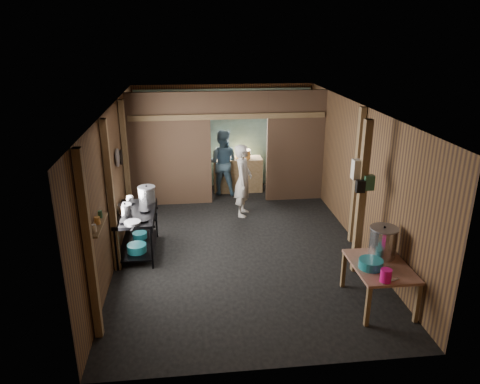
{
  "coord_description": "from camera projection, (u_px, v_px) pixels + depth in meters",
  "views": [
    {
      "loc": [
        -0.87,
        -7.86,
        3.9
      ],
      "look_at": [
        0.0,
        -0.2,
        1.1
      ],
      "focal_mm": 33.82,
      "sensor_mm": 36.0,
      "label": 1
    }
  ],
  "objects": [
    {
      "name": "floor",
      "position": [
        239.0,
        242.0,
        8.76
      ],
      "size": [
        4.5,
        7.0,
        0.0
      ],
      "primitive_type": "cube",
      "color": "black",
      "rests_on": "ground"
    },
    {
      "name": "ceiling",
      "position": [
        239.0,
        107.0,
        7.87
      ],
      "size": [
        4.5,
        7.0,
        0.0
      ],
      "primitive_type": "cube",
      "color": "#312E2A",
      "rests_on": "ground"
    },
    {
      "name": "wall_back",
      "position": [
        224.0,
        136.0,
        11.59
      ],
      "size": [
        4.5,
        0.0,
        2.6
      ],
      "primitive_type": "cube",
      "color": "brown",
      "rests_on": "ground"
    },
    {
      "name": "wall_front",
      "position": [
        273.0,
        275.0,
        5.05
      ],
      "size": [
        4.5,
        0.0,
        2.6
      ],
      "primitive_type": "cube",
      "color": "brown",
      "rests_on": "ground"
    },
    {
      "name": "wall_left",
      "position": [
        114.0,
        183.0,
        8.08
      ],
      "size": [
        0.0,
        7.0,
        2.6
      ],
      "primitive_type": "cube",
      "color": "brown",
      "rests_on": "ground"
    },
    {
      "name": "wall_right",
      "position": [
        357.0,
        174.0,
        8.56
      ],
      "size": [
        0.0,
        7.0,
        2.6
      ],
      "primitive_type": "cube",
      "color": "brown",
      "rests_on": "ground"
    },
    {
      "name": "partition_left",
      "position": [
        170.0,
        150.0,
        10.23
      ],
      "size": [
        1.85,
        0.1,
        2.6
      ],
      "primitive_type": "cube",
      "color": "brown",
      "rests_on": "floor"
    },
    {
      "name": "partition_right",
      "position": [
        295.0,
        147.0,
        10.54
      ],
      "size": [
        1.35,
        0.1,
        2.6
      ],
      "primitive_type": "cube",
      "color": "brown",
      "rests_on": "floor"
    },
    {
      "name": "partition_header",
      "position": [
        239.0,
        104.0,
        10.06
      ],
      "size": [
        1.3,
        0.1,
        0.6
      ],
      "primitive_type": "cube",
      "color": "brown",
      "rests_on": "wall_back"
    },
    {
      "name": "turquoise_panel",
      "position": [
        224.0,
        138.0,
        11.55
      ],
      "size": [
        4.4,
        0.06,
        2.5
      ],
      "primitive_type": "cube",
      "color": "#7CA9A5",
      "rests_on": "wall_back"
    },
    {
      "name": "back_counter",
      "position": [
        238.0,
        174.0,
        11.4
      ],
      "size": [
        1.2,
        0.5,
        0.85
      ],
      "primitive_type": "cube",
      "color": "#917551",
      "rests_on": "floor"
    },
    {
      "name": "wall_clock",
      "position": [
        234.0,
        113.0,
        11.32
      ],
      "size": [
        0.2,
        0.03,
        0.2
      ],
      "primitive_type": "cylinder",
      "rotation": [
        1.57,
        0.0,
        0.0
      ],
      "color": "beige",
      "rests_on": "wall_back"
    },
    {
      "name": "post_left_a",
      "position": [
        89.0,
        249.0,
        5.66
      ],
      "size": [
        0.1,
        0.12,
        2.6
      ],
      "primitive_type": "cube",
      "color": "#917551",
      "rests_on": "floor"
    },
    {
      "name": "post_left_b",
      "position": [
        111.0,
        198.0,
        7.34
      ],
      "size": [
        0.1,
        0.12,
        2.6
      ],
      "primitive_type": "cube",
      "color": "#917551",
      "rests_on": "floor"
    },
    {
      "name": "post_left_c",
      "position": [
        126.0,
        164.0,
        9.21
      ],
      "size": [
        0.1,
        0.12,
        2.6
      ],
      "primitive_type": "cube",
      "color": "#917551",
      "rests_on": "floor"
    },
    {
      "name": "post_right",
      "position": [
        357.0,
        177.0,
        8.36
      ],
      "size": [
        0.1,
        0.12,
        2.6
      ],
      "primitive_type": "cube",
      "color": "#917551",
      "rests_on": "floor"
    },
    {
      "name": "post_free",
      "position": [
        361.0,
        199.0,
        7.3
      ],
      "size": [
        0.12,
        0.12,
        2.6
      ],
      "primitive_type": "cube",
      "color": "#917551",
      "rests_on": "floor"
    },
    {
      "name": "cross_beam",
      "position": [
        228.0,
        116.0,
        10.07
      ],
      "size": [
        4.4,
        0.12,
        0.12
      ],
      "primitive_type": "cube",
      "color": "#917551",
      "rests_on": "wall_left"
    },
    {
      "name": "pan_lid_big",
      "position": [
        118.0,
        158.0,
        8.34
      ],
      "size": [
        0.03,
        0.34,
        0.34
      ],
      "primitive_type": "cylinder",
      "rotation": [
        0.0,
        1.57,
        0.0
      ],
      "color": "gray",
      "rests_on": "wall_left"
    },
    {
      "name": "pan_lid_small",
      "position": [
        121.0,
        157.0,
        8.75
      ],
      "size": [
        0.03,
        0.3,
        0.3
      ],
      "primitive_type": "cylinder",
      "rotation": [
        0.0,
        1.57,
        0.0
      ],
      "color": "black",
      "rests_on": "wall_left"
    },
    {
      "name": "wall_shelf",
      "position": [
        98.0,
        225.0,
        6.1
      ],
      "size": [
        0.14,
        0.8,
        0.03
      ],
      "primitive_type": "cube",
      "color": "#917551",
      "rests_on": "wall_left"
    },
    {
      "name": "jar_white",
      "position": [
        94.0,
        228.0,
        5.84
      ],
      "size": [
        0.07,
        0.07,
        0.1
      ],
      "primitive_type": "cylinder",
      "color": "beige",
      "rests_on": "wall_shelf"
    },
    {
      "name": "jar_yellow",
      "position": [
        97.0,
        221.0,
        6.07
      ],
      "size": [
        0.08,
        0.08,
        0.1
      ],
      "primitive_type": "cylinder",
      "color": "#E69F49",
      "rests_on": "wall_shelf"
    },
    {
      "name": "jar_green",
      "position": [
        100.0,
        214.0,
        6.28
      ],
      "size": [
        0.06,
        0.06,
        0.1
      ],
      "primitive_type": "cylinder",
      "color": "#2C6041",
      "rests_on": "wall_shelf"
    },
    {
      "name": "bag_white",
      "position": [
        359.0,
        169.0,
        7.21
      ],
      "size": [
        0.22,
        0.15,
        0.32
      ],
      "primitive_type": "cube",
      "color": "beige",
      "rests_on": "post_free"
    },
    {
      "name": "bag_green",
      "position": [
        369.0,
        183.0,
        7.15
      ],
      "size": [
        0.16,
        0.12,
        0.24
      ],
      "primitive_type": "cube",
      "color": "#2C6041",
      "rests_on": "post_free"
    },
    {
      "name": "bag_black",
      "position": [
        360.0,
        186.0,
        7.13
      ],
      "size": [
        0.14,
        0.1,
        0.2
      ],
      "primitive_type": "cube",
      "color": "black",
      "rests_on": "post_free"
    },
    {
      "name": "gas_range",
      "position": [
        138.0,
        232.0,
        8.21
      ],
      "size": [
        0.71,
        1.37,
        0.81
      ],
      "primitive_type": null,
      "color": "black",
      "rests_on": "floor"
    },
    {
      "name": "prep_table",
      "position": [
        378.0,
        284.0,
        6.7
      ],
      "size": [
        0.8,
        1.1,
        0.65
      ],
      "primitive_type": null,
      "color": "#AE7563",
      "rests_on": "floor"
    },
    {
      "name": "stove_pot_large",
      "position": [
        147.0,
        195.0,
        8.47
      ],
      "size": [
        0.4,
        0.4,
        0.33
      ],
      "primitive_type": null,
      "rotation": [
        0.0,
        0.0,
        0.27
      ],
      "color": "silver",
      "rests_on": "gas_range"
    },
    {
      "name": "stove_pot_med",
      "position": [
        125.0,
        210.0,
        7.95
      ],
      "size": [
        0.3,
        0.3,
        0.21
      ],
      "primitive_type": null,
      "rotation": [
        0.0,
        0.0,
        0.35
      ],
      "color": "silver",
      "rests_on": "gas_range"
    },
    {
      "name": "stove_saucepan",
      "position": [
        129.0,
        199.0,
        8.55
      ],
      "size": [
        0.16,
        0.16,
        0.1
      ],
      "primitive_type": "cylinder",
      "rotation": [
        0.0,
        0.0,
        0.07
      ],
      "color": "silver",
      "rests_on": "gas_range"
    },
    {
      "name": "frying_pan",
      "position": [
        132.0,
        223.0,
        7.56
      ],
      "size": [
        0.34,
        0.53,
        0.07
      ],
      "primitive_type": null,
      "rotation": [
        0.0,
        0.0,
        -0.13
      ],
      "color": "gray",
      "rests_on": "gas_range"
    },
    {
      "name": "blue_tub_front",
      "position": [
        137.0,
        248.0,
        8.01
      ],
      "size": [
        0.34,
        0.34,
        0.14
      ],
      "primitive_type": "cylinder",
      "color": "teal",
      "rests_on": "gas_range"
    },
    {
      "name": "blue_tub_back",
      "position": [
        140.0,
        235.0,
        8.54
      ],
      "size": [
        0.27,
        0.27,
        0.11
      ],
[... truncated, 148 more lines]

